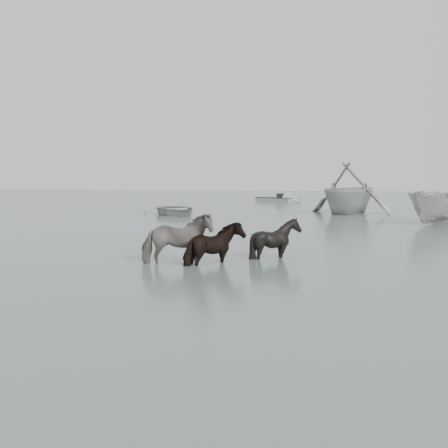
{
  "coord_description": "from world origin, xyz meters",
  "views": [
    {
      "loc": [
        0.92,
        -13.57,
        2.28
      ],
      "look_at": [
        -1.27,
        0.9,
        1.0
      ],
      "focal_mm": 45.0,
      "sensor_mm": 36.0,
      "label": 1
    }
  ],
  "objects": [
    {
      "name": "skiff_mid",
      "position": [
        -1.71,
        34.31,
        0.38
      ],
      "size": [
        5.03,
        4.35,
        0.75
      ],
      "primitive_type": null,
      "rotation": [
        0.0,
        0.0,
        -0.65
      ],
      "color": "#959795",
      "rests_on": "ground"
    },
    {
      "name": "rowboat_trail",
      "position": [
        3.3,
        20.59,
        1.58
      ],
      "size": [
        7.33,
        7.69,
        3.15
      ],
      "primitive_type": "imported",
      "rotation": [
        0.0,
        0.0,
        2.67
      ],
      "color": "#AFB2B0",
      "rests_on": "ground"
    },
    {
      "name": "rowboat_lead",
      "position": [
        -6.69,
        17.68,
        0.44
      ],
      "size": [
        4.71,
        5.17,
        0.88
      ],
      "primitive_type": "imported",
      "rotation": [
        0.0,
        0.0,
        0.51
      ],
      "color": "#BBBAB5",
      "rests_on": "ground"
    },
    {
      "name": "pony_dark",
      "position": [
        -1.44,
        0.49,
        0.7
      ],
      "size": [
        1.56,
        1.69,
        1.4
      ],
      "primitive_type": "imported",
      "rotation": [
        0.0,
        0.0,
        1.26
      ],
      "color": "black",
      "rests_on": "ground"
    },
    {
      "name": "pony_black",
      "position": [
        0.03,
        1.88,
        0.71
      ],
      "size": [
        1.44,
        1.32,
        1.42
      ],
      "primitive_type": "imported",
      "rotation": [
        0.0,
        0.0,
        1.43
      ],
      "color": "black",
      "rests_on": "ground"
    },
    {
      "name": "pony_pinto",
      "position": [
        -2.41,
        0.34,
        0.77
      ],
      "size": [
        1.97,
        1.28,
        1.54
      ],
      "primitive_type": "imported",
      "rotation": [
        0.0,
        0.0,
        1.84
      ],
      "color": "black",
      "rests_on": "ground"
    },
    {
      "name": "boat_small",
      "position": [
        6.92,
        14.0,
        0.85
      ],
      "size": [
        3.94,
        4.54,
        1.7
      ],
      "primitive_type": "imported",
      "rotation": [
        0.0,
        0.0,
        -0.63
      ],
      "color": "#A2A39E",
      "rests_on": "ground"
    },
    {
      "name": "ground",
      "position": [
        0.0,
        0.0,
        0.0
      ],
      "size": [
        140.0,
        140.0,
        0.0
      ],
      "primitive_type": "plane",
      "color": "#566660",
      "rests_on": "ground"
    }
  ]
}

